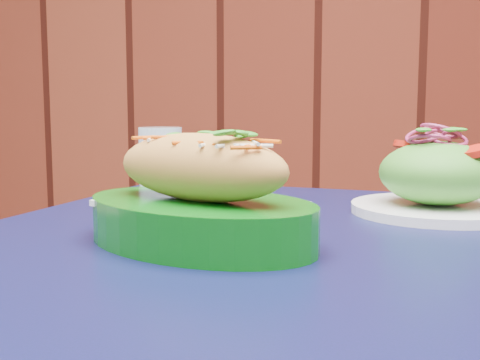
# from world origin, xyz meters

# --- Properties ---
(cafe_table) EXTENTS (0.88, 0.88, 0.75)m
(cafe_table) POSITION_xyz_m (-0.20, 1.18, 0.66)
(cafe_table) COLOR black
(cafe_table) RESTS_ON ground
(banh_mi_basket) EXTENTS (0.31, 0.26, 0.12)m
(banh_mi_basket) POSITION_xyz_m (-0.32, 1.14, 0.80)
(banh_mi_basket) COLOR #07590F
(banh_mi_basket) RESTS_ON cafe_table
(salad_plate) EXTENTS (0.22, 0.22, 0.11)m
(salad_plate) POSITION_xyz_m (-0.07, 1.38, 0.79)
(salad_plate) COLOR white
(salad_plate) RESTS_ON cafe_table
(water_glass) EXTENTS (0.07, 0.07, 0.11)m
(water_glass) POSITION_xyz_m (-0.47, 1.43, 0.80)
(water_glass) COLOR silver
(water_glass) RESTS_ON cafe_table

